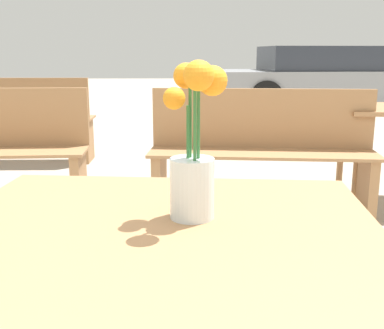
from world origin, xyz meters
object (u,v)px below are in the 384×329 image
object	(u,v)px
bench_middle	(262,149)
flower_vase	(193,160)
parked_car	(325,79)
bench_far	(14,118)
table_front	(156,280)

from	to	relation	value
bench_middle	flower_vase	bearing A→B (deg)	-103.09
parked_car	bench_far	bearing A→B (deg)	-132.91
table_front	bench_far	bearing A→B (deg)	112.75
bench_far	flower_vase	bearing A→B (deg)	-65.66
bench_middle	parked_car	xyz separation A→B (m)	(2.26, 6.42, 0.12)
bench_far	table_front	bearing A→B (deg)	-67.25
flower_vase	parked_car	distance (m)	9.01
table_front	flower_vase	bearing A→B (deg)	54.63
table_front	parked_car	world-z (taller)	parked_car
flower_vase	bench_far	bearing A→B (deg)	114.34
bench_middle	bench_far	distance (m)	2.73
parked_car	bench_middle	bearing A→B (deg)	-109.41
table_front	bench_far	distance (m)	4.21
bench_middle	parked_car	size ratio (longest dim) A/B	0.34
flower_vase	bench_far	size ratio (longest dim) A/B	0.22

